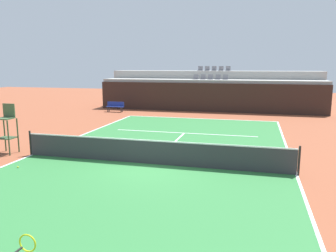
# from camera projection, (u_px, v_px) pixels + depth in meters

# --- Properties ---
(ground_plane) EXTENTS (80.00, 80.00, 0.00)m
(ground_plane) POSITION_uv_depth(u_px,v_px,m) (151.00, 164.00, 13.39)
(ground_plane) COLOR brown
(court_surface) EXTENTS (11.00, 24.00, 0.01)m
(court_surface) POSITION_uv_depth(u_px,v_px,m) (151.00, 164.00, 13.39)
(court_surface) COLOR #2D7238
(court_surface) RESTS_ON ground_plane
(baseline_far) EXTENTS (11.00, 0.10, 0.00)m
(baseline_far) POSITION_uv_depth(u_px,v_px,m) (200.00, 119.00, 24.77)
(baseline_far) COLOR white
(baseline_far) RESTS_ON court_surface
(sideline_left) EXTENTS (0.10, 24.00, 0.00)m
(sideline_left) POSITION_uv_depth(u_px,v_px,m) (32.00, 155.00, 14.75)
(sideline_left) COLOR white
(sideline_left) RESTS_ON court_surface
(sideline_right) EXTENTS (0.10, 24.00, 0.00)m
(sideline_right) POSITION_uv_depth(u_px,v_px,m) (297.00, 175.00, 12.03)
(sideline_right) COLOR white
(sideline_right) RESTS_ON court_surface
(service_line_far) EXTENTS (8.26, 0.10, 0.00)m
(service_line_far) POSITION_uv_depth(u_px,v_px,m) (184.00, 133.00, 19.48)
(service_line_far) COLOR white
(service_line_far) RESTS_ON court_surface
(centre_service_line) EXTENTS (0.10, 6.40, 0.00)m
(centre_service_line) POSITION_uv_depth(u_px,v_px,m) (171.00, 146.00, 16.43)
(centre_service_line) COLOR white
(centre_service_line) RESTS_ON court_surface
(back_wall) EXTENTS (19.12, 0.30, 2.41)m
(back_wall) POSITION_uv_depth(u_px,v_px,m) (208.00, 98.00, 28.29)
(back_wall) COLOR black
(back_wall) RESTS_ON ground_plane
(stands_tier_lower) EXTENTS (19.12, 2.40, 2.65)m
(stands_tier_lower) POSITION_uv_depth(u_px,v_px,m) (210.00, 95.00, 29.56)
(stands_tier_lower) COLOR #9E9E99
(stands_tier_lower) RESTS_ON ground_plane
(stands_tier_upper) EXTENTS (19.12, 2.40, 3.36)m
(stands_tier_upper) POSITION_uv_depth(u_px,v_px,m) (213.00, 89.00, 31.78)
(stands_tier_upper) COLOR #9E9E99
(stands_tier_upper) RESTS_ON ground_plane
(seating_row_lower) EXTENTS (3.04, 0.44, 0.44)m
(seating_row_lower) POSITION_uv_depth(u_px,v_px,m) (210.00, 78.00, 29.39)
(seating_row_lower) COLOR slate
(seating_row_lower) RESTS_ON stands_tier_lower
(seating_row_upper) EXTENTS (3.04, 0.44, 0.44)m
(seating_row_upper) POSITION_uv_depth(u_px,v_px,m) (214.00, 69.00, 31.55)
(seating_row_upper) COLOR slate
(seating_row_upper) RESTS_ON stands_tier_upper
(tennis_net) EXTENTS (11.08, 0.08, 1.07)m
(tennis_net) POSITION_uv_depth(u_px,v_px,m) (151.00, 152.00, 13.30)
(tennis_net) COLOR black
(tennis_net) RESTS_ON court_surface
(umpire_chair) EXTENTS (0.76, 0.66, 2.20)m
(umpire_chair) POSITION_uv_depth(u_px,v_px,m) (7.00, 127.00, 14.90)
(umpire_chair) COLOR #334C2D
(umpire_chair) RESTS_ON ground_plane
(player_bench) EXTENTS (1.50, 0.40, 0.85)m
(player_bench) POSITION_uv_depth(u_px,v_px,m) (115.00, 106.00, 28.35)
(player_bench) COLOR navy
(player_bench) RESTS_ON ground_plane
(tennis_ball_0) EXTENTS (0.07, 0.07, 0.07)m
(tennis_ball_0) POSITION_uv_depth(u_px,v_px,m) (18.00, 167.00, 12.86)
(tennis_ball_0) COLOR #CCE033
(tennis_ball_0) RESTS_ON court_surface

